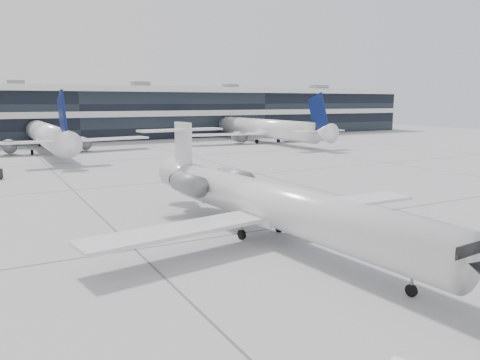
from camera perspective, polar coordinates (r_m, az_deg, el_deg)
ground at (r=30.92m, az=5.49°, el=-5.67°), size 220.00×220.00×0.00m
terminal at (r=107.97m, az=-19.97°, el=7.38°), size 170.00×22.00×10.00m
bg_jet_center at (r=80.50m, az=-22.36°, el=3.10°), size 32.00×40.00×9.60m
bg_jet_right at (r=93.76m, az=2.75°, el=4.63°), size 32.00×40.00×9.60m
regional_jet at (r=27.41m, az=3.88°, el=-2.84°), size 22.59×28.22×6.51m
traffic_cone at (r=37.95m, az=-4.40°, el=-2.34°), size 0.45×0.45×0.60m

